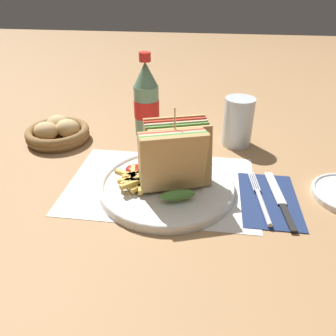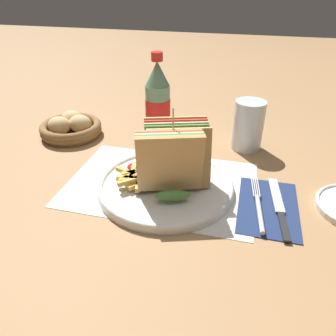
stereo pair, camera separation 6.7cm
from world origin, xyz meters
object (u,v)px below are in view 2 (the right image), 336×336
Objects in this scene: fork at (259,208)px; coke_bottle_near at (158,101)px; plate_main at (166,185)px; bread_basket at (71,127)px; glass_near at (248,128)px; club_sandwich at (173,158)px; knife at (279,207)px.

fork is 0.81× the size of coke_bottle_near.
plate_main is 1.69× the size of bread_basket.
plate_main is 2.26× the size of glass_near.
club_sandwich is 0.19m from fork.
club_sandwich is 0.75× the size of coke_bottle_near.
coke_bottle_near reaches higher than fork.
bread_basket is at bearing 153.31° from knife.
plate_main is at bearing 170.79° from knife.
coke_bottle_near is at bearing 172.84° from glass_near.
plate_main is 1.69× the size of club_sandwich.
plate_main reaches higher than knife.
coke_bottle_near is (-0.28, 0.29, 0.09)m from fork.
coke_bottle_near is 0.25m from glass_near.
glass_near is at bearing 100.86° from knife.
fork reaches higher than knife.
plate_main is at bearing -30.96° from bread_basket.
coke_bottle_near is at bearing 127.63° from fork.
glass_near reaches higher than knife.
club_sandwich is 0.86× the size of knife.
knife is at bearing 15.00° from fork.
fork is 1.43× the size of glass_near.
knife is (0.23, -0.01, -0.00)m from plate_main.
fork is at bearing -23.21° from bread_basket.
fork is at bearing -7.49° from club_sandwich.
bread_basket reaches higher than fork.
knife is 1.17× the size of bread_basket.
bread_basket is (-0.51, 0.22, 0.01)m from fork.
glass_near reaches higher than bread_basket.
bread_basket reaches higher than plate_main.
coke_bottle_near is (-0.11, 0.27, 0.01)m from club_sandwich.
coke_bottle_near reaches higher than glass_near.
glass_near is at bearing 5.15° from bread_basket.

